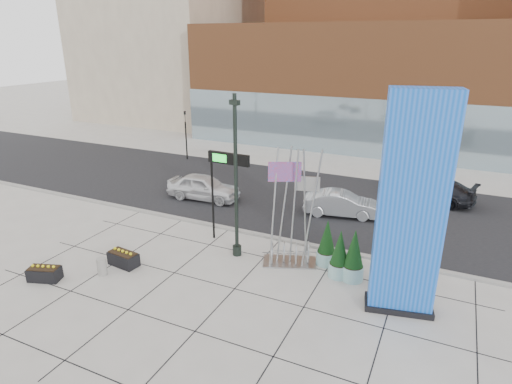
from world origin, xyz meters
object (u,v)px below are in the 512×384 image
at_px(overhead_street_sign, 226,166).
at_px(car_silver_mid, 341,204).
at_px(car_white_west, 204,187).
at_px(blue_pylon, 411,212).
at_px(lamp_post, 236,194).
at_px(concrete_bollard, 102,267).
at_px(public_art_sculpture, 291,234).

bearing_deg(overhead_street_sign, car_silver_mid, 54.55).
bearing_deg(car_white_west, blue_pylon, -122.10).
distance_m(lamp_post, concrete_bollard, 6.65).
bearing_deg(lamp_post, concrete_bollard, -137.43).
bearing_deg(blue_pylon, concrete_bollard, -178.13).
relative_size(lamp_post, car_white_west, 1.61).
height_order(overhead_street_sign, car_silver_mid, overhead_street_sign).
xyz_separation_m(lamp_post, car_silver_mid, (3.25, 6.83, -2.39)).
xyz_separation_m(lamp_post, concrete_bollard, (-4.47, -4.11, -2.70)).
xyz_separation_m(lamp_post, public_art_sculpture, (2.56, 0.35, -1.67)).
height_order(public_art_sculpture, car_silver_mid, public_art_sculpture).
distance_m(overhead_street_sign, car_white_west, 7.06).
xyz_separation_m(concrete_bollard, overhead_street_sign, (3.33, 5.24, 3.59)).
height_order(concrete_bollard, car_silver_mid, car_silver_mid).
height_order(lamp_post, car_silver_mid, lamp_post).
bearing_deg(car_silver_mid, lamp_post, 143.03).
height_order(lamp_post, public_art_sculpture, lamp_post).
distance_m(public_art_sculpture, car_silver_mid, 6.56).
height_order(public_art_sculpture, car_white_west, public_art_sculpture).
relative_size(lamp_post, car_silver_mid, 1.76).
bearing_deg(public_art_sculpture, car_white_west, 125.10).
bearing_deg(concrete_bollard, blue_pylon, 13.60).
bearing_deg(overhead_street_sign, car_white_west, 134.62).
bearing_deg(concrete_bollard, car_white_west, 95.33).
height_order(blue_pylon, concrete_bollard, blue_pylon).
bearing_deg(car_silver_mid, overhead_street_sign, 130.86).
bearing_deg(blue_pylon, car_white_west, 139.98).
distance_m(concrete_bollard, overhead_street_sign, 7.17).
xyz_separation_m(blue_pylon, car_white_west, (-12.95, 6.97, -3.19)).
distance_m(blue_pylon, public_art_sculpture, 5.82).
height_order(car_white_west, car_silver_mid, car_white_west).
height_order(lamp_post, concrete_bollard, lamp_post).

